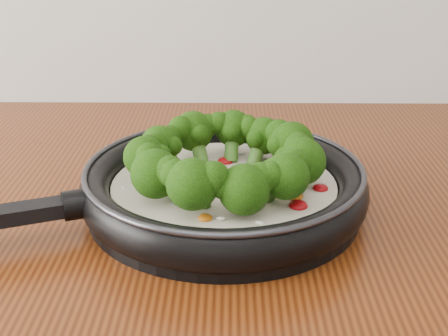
{
  "coord_description": "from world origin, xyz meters",
  "views": [
    {
      "loc": [
        0.02,
        0.48,
        1.21
      ],
      "look_at": [
        0.01,
        1.09,
        0.95
      ],
      "focal_mm": 48.96,
      "sensor_mm": 36.0,
      "label": 1
    }
  ],
  "objects": [
    {
      "name": "skillet",
      "position": [
        0.01,
        1.08,
        0.94
      ],
      "size": [
        0.52,
        0.41,
        0.09
      ],
      "color": "black",
      "rests_on": "counter"
    }
  ]
}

